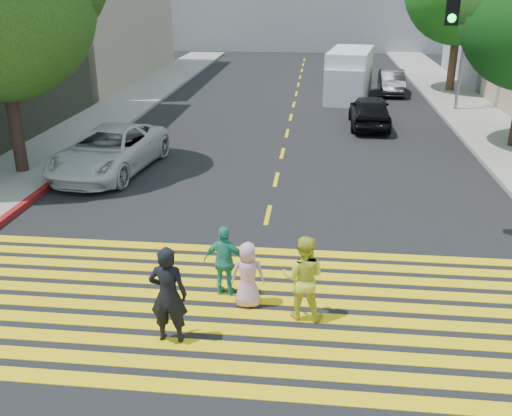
% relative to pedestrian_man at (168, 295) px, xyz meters
% --- Properties ---
extents(ground, '(120.00, 120.00, 0.00)m').
position_rel_pedestrian_man_xyz_m(ground, '(1.20, -0.03, -0.91)').
color(ground, black).
extents(sidewalk_left, '(3.00, 40.00, 0.15)m').
position_rel_pedestrian_man_xyz_m(sidewalk_left, '(-7.30, 21.97, -0.84)').
color(sidewalk_left, gray).
rests_on(sidewalk_left, ground).
extents(sidewalk_right, '(3.00, 60.00, 0.15)m').
position_rel_pedestrian_man_xyz_m(sidewalk_right, '(9.70, 14.97, -0.84)').
color(sidewalk_right, gray).
rests_on(sidewalk_right, ground).
extents(curb_red, '(0.20, 8.00, 0.16)m').
position_rel_pedestrian_man_xyz_m(curb_red, '(-5.70, 5.97, -0.83)').
color(curb_red, maroon).
rests_on(curb_red, ground).
extents(crosswalk, '(13.40, 5.30, 0.01)m').
position_rel_pedestrian_man_xyz_m(crosswalk, '(1.20, 1.25, -0.91)').
color(crosswalk, yellow).
rests_on(crosswalk, ground).
extents(lane_line, '(0.12, 34.40, 0.01)m').
position_rel_pedestrian_man_xyz_m(lane_line, '(1.20, 22.47, -0.91)').
color(lane_line, yellow).
rests_on(lane_line, ground).
extents(pedestrian_man, '(0.67, 0.44, 1.83)m').
position_rel_pedestrian_man_xyz_m(pedestrian_man, '(0.00, 0.00, 0.00)').
color(pedestrian_man, black).
rests_on(pedestrian_man, ground).
extents(pedestrian_woman, '(0.88, 0.72, 1.67)m').
position_rel_pedestrian_man_xyz_m(pedestrian_woman, '(2.30, 1.01, -0.08)').
color(pedestrian_woman, yellow).
rests_on(pedestrian_woman, ground).
extents(pedestrian_child, '(0.69, 0.49, 1.34)m').
position_rel_pedestrian_man_xyz_m(pedestrian_child, '(1.22, 1.31, -0.24)').
color(pedestrian_child, '#CC91B8').
rests_on(pedestrian_child, ground).
extents(pedestrian_extra, '(0.91, 0.44, 1.50)m').
position_rel_pedestrian_man_xyz_m(pedestrian_extra, '(0.72, 1.66, -0.17)').
color(pedestrian_extra, teal).
rests_on(pedestrian_extra, ground).
extents(white_sedan, '(3.04, 5.55, 1.47)m').
position_rel_pedestrian_man_xyz_m(white_sedan, '(-4.36, 9.19, -0.18)').
color(white_sedan, silver).
rests_on(white_sedan, ground).
extents(dark_car_near, '(1.69, 4.16, 1.42)m').
position_rel_pedestrian_man_xyz_m(dark_car_near, '(4.68, 16.43, -0.21)').
color(dark_car_near, black).
rests_on(dark_car_near, ground).
extents(silver_car, '(1.85, 4.49, 1.30)m').
position_rel_pedestrian_man_xyz_m(silver_car, '(4.58, 30.37, -0.26)').
color(silver_car, '#A2A4A7').
rests_on(silver_car, ground).
extents(dark_car_parked, '(1.55, 3.98, 1.29)m').
position_rel_pedestrian_man_xyz_m(dark_car_parked, '(6.48, 24.61, -0.27)').
color(dark_car_parked, black).
rests_on(dark_car_parked, ground).
extents(white_van, '(2.80, 5.67, 2.56)m').
position_rel_pedestrian_man_xyz_m(white_van, '(4.03, 22.86, 0.30)').
color(white_van, silver).
rests_on(white_van, ground).
extents(street_lamp, '(1.89, 0.24, 8.38)m').
position_rel_pedestrian_man_xyz_m(street_lamp, '(8.92, 20.06, 3.90)').
color(street_lamp, slate).
rests_on(street_lamp, ground).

